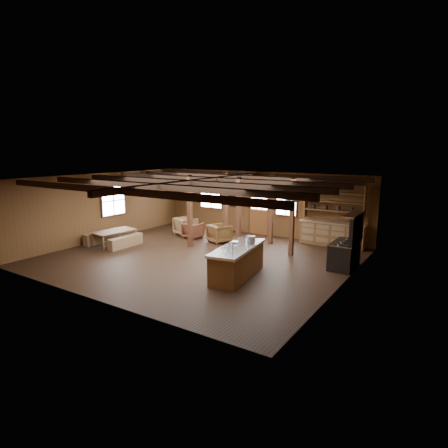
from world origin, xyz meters
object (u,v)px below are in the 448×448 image
at_px(kitchen_island, 237,262).
at_px(commercial_range, 346,250).
at_px(armchair_b, 219,233).
at_px(armchair_c, 186,226).
at_px(armchair_a, 193,230).
at_px(dining_table, 115,238).

height_order(kitchen_island, commercial_range, commercial_range).
height_order(armchair_b, armchair_c, armchair_c).
distance_m(kitchen_island, armchair_c, 6.05).
height_order(armchair_a, armchair_b, armchair_b).
relative_size(kitchen_island, armchair_a, 3.54).
bearing_deg(commercial_range, kitchen_island, -132.71).
relative_size(commercial_range, armchair_a, 2.44).
bearing_deg(kitchen_island, commercial_range, 38.90).
bearing_deg(commercial_range, armchair_c, 172.80).
bearing_deg(armchair_c, armchair_b, -168.81).
bearing_deg(commercial_range, dining_table, -166.57).
bearing_deg(armchair_a, armchair_b, 179.80).
bearing_deg(kitchen_island, armchair_a, 133.58).
distance_m(commercial_range, armchair_b, 5.34).
xyz_separation_m(kitchen_island, armchair_a, (-4.22, 3.30, -0.14)).
distance_m(kitchen_island, armchair_b, 4.34).
bearing_deg(armchair_c, dining_table, 87.65).
relative_size(commercial_range, dining_table, 1.10).
height_order(commercial_range, dining_table, commercial_range).
relative_size(commercial_range, armchair_c, 2.08).
bearing_deg(armchair_b, armchair_c, 13.49).
bearing_deg(kitchen_island, armchair_b, 122.37).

